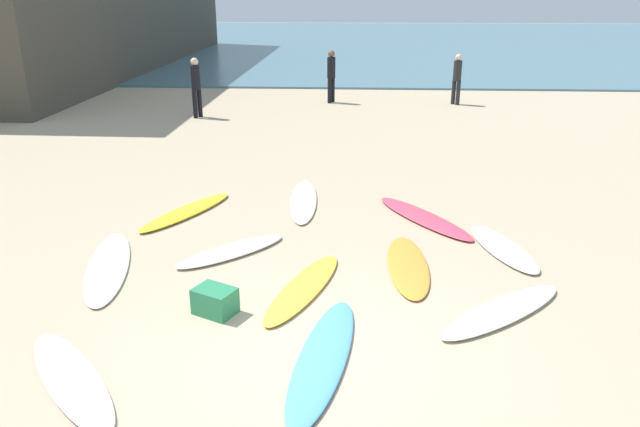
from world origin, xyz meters
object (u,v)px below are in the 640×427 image
(surfboard_3, at_px, (408,266))
(beachgoer_far, at_px, (331,74))
(surfboard_5, at_px, (71,379))
(beachgoer_mid, at_px, (457,77))
(surfboard_2, at_px, (502,311))
(surfboard_10, at_px, (503,248))
(surfboard_0, at_px, (231,251))
(surfboard_9, at_px, (304,288))
(surfboard_4, at_px, (424,218))
(beach_cooler, at_px, (215,301))
(surfboard_6, at_px, (323,357))
(surfboard_1, at_px, (186,212))
(surfboard_8, at_px, (303,201))
(beachgoer_near, at_px, (196,84))
(surfboard_7, at_px, (108,266))

(surfboard_3, xyz_separation_m, beachgoer_far, (-1.62, 13.18, 0.97))
(surfboard_5, bearing_deg, beachgoer_mid, -152.32)
(surfboard_2, relative_size, surfboard_10, 1.17)
(surfboard_0, height_order, surfboard_9, surfboard_0)
(surfboard_4, bearing_deg, surfboard_2, 67.90)
(surfboard_4, relative_size, beach_cooler, 4.87)
(surfboard_5, bearing_deg, surfboard_6, 151.01)
(beachgoer_mid, bearing_deg, surfboard_6, -55.55)
(surfboard_5, bearing_deg, surfboard_1, -129.58)
(surfboard_0, bearing_deg, surfboard_3, -140.80)
(surfboard_8, xyz_separation_m, beachgoer_far, (0.15, 10.38, 0.97))
(surfboard_8, xyz_separation_m, surfboard_10, (3.33, -2.09, 0.01))
(surfboard_4, height_order, surfboard_6, surfboard_4)
(beachgoer_near, bearing_deg, surfboard_5, -137.97)
(surfboard_0, bearing_deg, beachgoer_near, -26.72)
(surfboard_10, bearing_deg, surfboard_2, 61.22)
(surfboard_5, xyz_separation_m, surfboard_10, (5.34, 3.68, 0.01))
(surfboard_4, relative_size, beachgoer_far, 1.39)
(beachgoer_far, bearing_deg, beach_cooler, 26.85)
(surfboard_1, height_order, surfboard_3, surfboard_1)
(surfboard_10, height_order, beachgoer_far, beachgoer_far)
(surfboard_1, height_order, surfboard_2, surfboard_1)
(surfboard_4, bearing_deg, beachgoer_near, -87.49)
(surfboard_2, distance_m, surfboard_9, 2.63)
(surfboard_8, bearing_deg, surfboard_1, -163.21)
(surfboard_3, bearing_deg, beach_cooler, 28.95)
(surfboard_3, relative_size, beach_cooler, 4.23)
(beach_cooler, bearing_deg, surfboard_2, 2.62)
(surfboard_5, relative_size, surfboard_8, 0.87)
(beachgoer_near, bearing_deg, surfboard_0, -129.60)
(surfboard_6, relative_size, beachgoer_mid, 1.52)
(surfboard_0, xyz_separation_m, surfboard_9, (1.22, -1.15, -0.01))
(surfboard_7, xyz_separation_m, beachgoer_far, (2.82, 13.43, 0.97))
(surfboard_7, bearing_deg, surfboard_1, -118.73)
(surfboard_2, bearing_deg, surfboard_6, 77.27)
(surfboard_6, height_order, surfboard_7, surfboard_6)
(beachgoer_near, bearing_deg, beachgoer_far, -22.06)
(surfboard_0, relative_size, beachgoer_far, 1.08)
(surfboard_1, height_order, surfboard_10, same)
(surfboard_1, height_order, beachgoer_mid, beachgoer_mid)
(beachgoer_near, relative_size, beachgoer_mid, 1.07)
(surfboard_2, height_order, surfboard_8, surfboard_2)
(surfboard_4, relative_size, surfboard_6, 0.96)
(beachgoer_far, bearing_deg, surfboard_6, 32.30)
(surfboard_2, distance_m, surfboard_8, 4.99)
(surfboard_9, relative_size, beachgoer_mid, 1.33)
(surfboard_3, height_order, surfboard_8, surfboard_8)
(surfboard_2, relative_size, beachgoer_far, 1.25)
(surfboard_0, height_order, surfboard_2, same)
(surfboard_2, bearing_deg, surfboard_5, 69.14)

